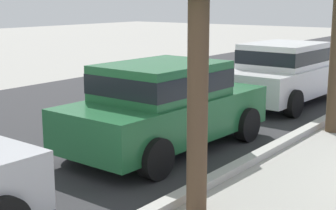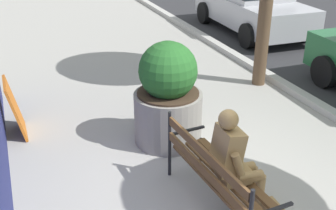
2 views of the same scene
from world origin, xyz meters
name	(u,v)px [view 1 (image 1 of 2)]	position (x,y,z in m)	size (l,w,h in m)	color
street_surface	(96,114)	(0.00, 7.50, 0.00)	(60.00, 9.00, 0.01)	#2D2D30
curb_stone	(279,144)	(0.00, 2.90, 0.06)	(60.00, 0.20, 0.12)	#B2AFA8
parked_car_green	(165,103)	(-1.32, 4.48, 0.84)	(4.16, 2.03, 1.56)	#236638
parked_car_white	(285,71)	(3.73, 4.48, 0.84)	(4.16, 2.03, 1.56)	silver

